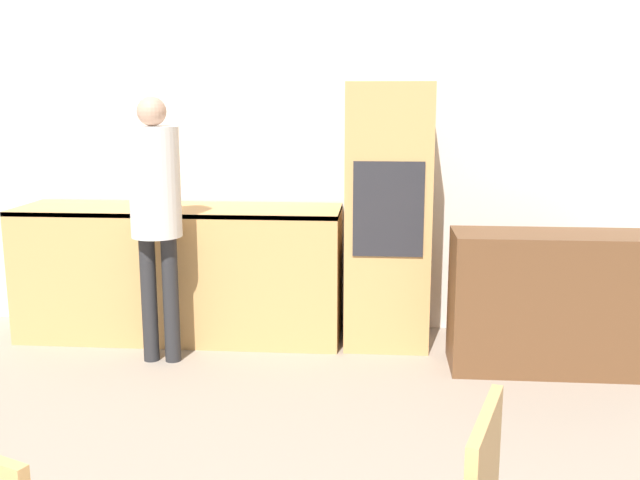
{
  "coord_description": "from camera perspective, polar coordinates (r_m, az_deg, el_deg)",
  "views": [
    {
      "loc": [
        0.24,
        0.15,
        1.63
      ],
      "look_at": [
        0.02,
        2.78,
        1.11
      ],
      "focal_mm": 40.0,
      "sensor_mm": 36.0,
      "label": 1
    }
  ],
  "objects": [
    {
      "name": "kitchen_counter",
      "position": [
        5.03,
        -11.07,
        -2.4
      ],
      "size": [
        2.21,
        0.6,
        0.91
      ],
      "color": "tan",
      "rests_on": "ground_plane"
    },
    {
      "name": "wall_back",
      "position": [
        5.07,
        2.01,
        7.4
      ],
      "size": [
        6.14,
        0.05,
        2.6
      ],
      "color": "silver",
      "rests_on": "ground_plane"
    },
    {
      "name": "oven_unit",
      "position": [
        4.77,
        5.43,
        1.95
      ],
      "size": [
        0.55,
        0.59,
        1.74
      ],
      "color": "tan",
      "rests_on": "ground_plane"
    },
    {
      "name": "person_standing",
      "position": [
        4.46,
        -13.02,
        3.13
      ],
      "size": [
        0.31,
        0.31,
        1.65
      ],
      "color": "#262628",
      "rests_on": "ground_plane"
    },
    {
      "name": "sideboard",
      "position": [
        4.56,
        17.85,
        -4.74
      ],
      "size": [
        1.18,
        0.45,
        0.85
      ],
      "color": "brown",
      "rests_on": "ground_plane"
    }
  ]
}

